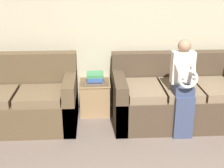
# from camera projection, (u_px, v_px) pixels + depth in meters

# --- Properties ---
(wall_back) EXTENTS (7.84, 0.06, 2.55)m
(wall_back) POSITION_uv_depth(u_px,v_px,m) (140.00, 25.00, 4.63)
(wall_back) COLOR #BCB293
(wall_back) RESTS_ON ground_plane
(couch_main) EXTENTS (1.81, 0.98, 0.92)m
(couch_main) POSITION_uv_depth(u_px,v_px,m) (176.00, 98.00, 4.45)
(couch_main) COLOR #473828
(couch_main) RESTS_ON ground_plane
(couch_side) EXTENTS (1.58, 0.85, 0.96)m
(couch_side) POSITION_uv_depth(u_px,v_px,m) (19.00, 102.00, 4.30)
(couch_side) COLOR brown
(couch_side) RESTS_ON ground_plane
(child_left_seated) EXTENTS (0.29, 0.37, 1.25)m
(child_left_seated) POSITION_uv_depth(u_px,v_px,m) (183.00, 84.00, 3.94)
(child_left_seated) COLOR #384260
(child_left_seated) RESTS_ON ground_plane
(side_shelf) EXTENTS (0.46, 0.45, 0.49)m
(side_shelf) POSITION_uv_depth(u_px,v_px,m) (95.00, 97.00, 4.69)
(side_shelf) COLOR #9E7A51
(side_shelf) RESTS_ON ground_plane
(book_stack) EXTENTS (0.26, 0.26, 0.14)m
(book_stack) POSITION_uv_depth(u_px,v_px,m) (95.00, 78.00, 4.57)
(book_stack) COLOR #4C4C56
(book_stack) RESTS_ON side_shelf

